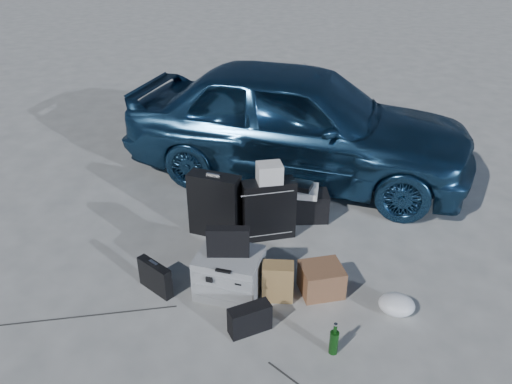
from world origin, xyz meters
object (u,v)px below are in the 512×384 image
briefcase (155,277)px  cardboard_box (321,279)px  duffel_bag (298,206)px  suitcase_right (269,209)px  car (297,121)px  suitcase_left (215,205)px  pelican_case (230,273)px  green_bottle (334,339)px

briefcase → cardboard_box: briefcase is taller
briefcase → duffel_bag: size_ratio=0.58×
suitcase_right → cardboard_box: 1.06m
suitcase_right → briefcase: bearing=-152.5°
car → suitcase_left: (-0.74, -1.59, -0.39)m
duffel_bag → car: bearing=85.5°
pelican_case → cardboard_box: pelican_case is taller
suitcase_left → pelican_case: bearing=-58.2°
briefcase → suitcase_right: (0.92, 1.06, 0.18)m
suitcase_left → cardboard_box: 1.45m
pelican_case → briefcase: size_ratio=1.46×
briefcase → cardboard_box: (1.52, 0.22, -0.01)m
car → briefcase: size_ratio=11.29×
briefcase → cardboard_box: 1.54m
cardboard_box → briefcase: bearing=-171.9°
pelican_case → duffel_bag: (0.52, 1.37, -0.04)m
briefcase → pelican_case: bearing=40.5°
duffel_bag → cardboard_box: (0.31, -1.25, -0.03)m
car → cardboard_box: bearing=-160.3°
pelican_case → green_bottle: 1.15m
car → green_bottle: 3.23m
suitcase_right → green_bottle: bearing=-86.7°
briefcase → suitcase_right: bearing=81.7°
briefcase → suitcase_right: suitcase_right is taller
pelican_case → cardboard_box: (0.84, 0.12, -0.07)m
suitcase_left → cardboard_box: size_ratio=1.93×
suitcase_left → green_bottle: 2.03m
cardboard_box → suitcase_right: bearing=125.6°
car → suitcase_right: (-0.17, -1.55, -0.42)m
briefcase → suitcase_left: bearing=104.1°
suitcase_right → cardboard_box: size_ratio=1.80×
suitcase_left → suitcase_right: size_ratio=1.07×
pelican_case → suitcase_right: bearing=83.4°
suitcase_left → duffel_bag: bearing=38.2°
car → cardboard_box: (0.44, -2.39, -0.61)m
suitcase_left → duffel_bag: 1.00m
car → duffel_bag: car is taller
suitcase_left → cardboard_box: (1.18, -0.80, -0.22)m
pelican_case → briefcase: 0.69m
suitcase_left → green_bottle: suitcase_left is taller
car → pelican_case: bearing=-179.8°
briefcase → green_bottle: bearing=15.1°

